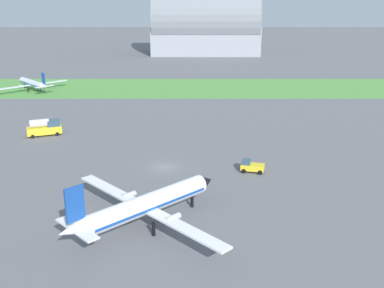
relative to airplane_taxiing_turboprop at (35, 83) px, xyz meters
name	(u,v)px	position (x,y,z in m)	size (l,w,h in m)	color
ground_plane	(166,167)	(40.12, -58.95, -2.23)	(600.00, 600.00, 0.00)	slate
grass_taxiway_strip	(178,88)	(40.12, 4.74, -2.19)	(360.00, 28.00, 0.08)	#549342
airplane_taxiing_turboprop	(35,83)	(0.00, 0.00, 0.00)	(15.84, 14.68, 6.09)	silver
airplane_foreground_turboprop	(147,204)	(39.01, -78.58, 0.66)	(19.33, 20.24, 7.89)	white
fuel_truck_near_gate	(46,127)	(15.77, -41.66, -0.65)	(6.93, 4.60, 3.29)	yellow
pushback_tug_midfield	(253,166)	(53.83, -60.93, -1.32)	(3.92, 2.75, 1.95)	yellow
hangar_distant	(207,25)	(50.38, 83.19, 9.98)	(46.92, 27.44, 28.44)	#9399A3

